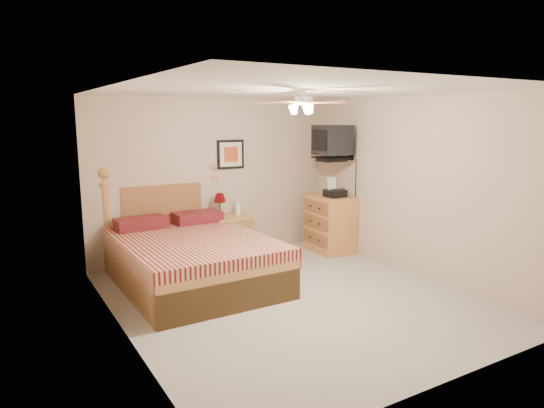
% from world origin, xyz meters
% --- Properties ---
extents(floor, '(4.50, 4.50, 0.00)m').
position_xyz_m(floor, '(0.00, 0.00, 0.00)').
color(floor, '#9D998E').
rests_on(floor, ground).
extents(ceiling, '(4.00, 4.50, 0.04)m').
position_xyz_m(ceiling, '(0.00, 0.00, 2.50)').
color(ceiling, white).
rests_on(ceiling, ground).
extents(wall_back, '(4.00, 0.04, 2.50)m').
position_xyz_m(wall_back, '(0.00, 2.25, 1.25)').
color(wall_back, tan).
rests_on(wall_back, ground).
extents(wall_front, '(4.00, 0.04, 2.50)m').
position_xyz_m(wall_front, '(0.00, -2.25, 1.25)').
color(wall_front, tan).
rests_on(wall_front, ground).
extents(wall_left, '(0.04, 4.50, 2.50)m').
position_xyz_m(wall_left, '(-2.00, 0.00, 1.25)').
color(wall_left, tan).
rests_on(wall_left, ground).
extents(wall_right, '(0.04, 4.50, 2.50)m').
position_xyz_m(wall_right, '(2.00, 0.00, 1.25)').
color(wall_right, tan).
rests_on(wall_right, ground).
extents(bed, '(1.83, 2.38, 1.53)m').
position_xyz_m(bed, '(-0.83, 1.12, 0.77)').
color(bed, tan).
rests_on(bed, ground).
extents(nightstand, '(0.65, 0.51, 0.67)m').
position_xyz_m(nightstand, '(0.14, 2.00, 0.33)').
color(nightstand, '#B2884D').
rests_on(nightstand, ground).
extents(table_lamp, '(0.22, 0.22, 0.38)m').
position_xyz_m(table_lamp, '(-0.02, 2.03, 0.86)').
color(table_lamp, '#500408').
rests_on(table_lamp, nightstand).
extents(lotion_bottle, '(0.12, 0.12, 0.25)m').
position_xyz_m(lotion_bottle, '(0.30, 2.06, 0.80)').
color(lotion_bottle, white).
rests_on(lotion_bottle, nightstand).
extents(framed_picture, '(0.46, 0.04, 0.46)m').
position_xyz_m(framed_picture, '(0.27, 2.23, 1.62)').
color(framed_picture, black).
rests_on(framed_picture, wall_back).
extents(dresser, '(0.59, 0.81, 0.93)m').
position_xyz_m(dresser, '(1.73, 1.53, 0.47)').
color(dresser, '#BF7C39').
rests_on(dresser, ground).
extents(fax_machine, '(0.30, 0.31, 0.31)m').
position_xyz_m(fax_machine, '(1.72, 1.39, 1.09)').
color(fax_machine, black).
rests_on(fax_machine, dresser).
extents(magazine_lower, '(0.30, 0.34, 0.03)m').
position_xyz_m(magazine_lower, '(1.71, 1.79, 0.95)').
color(magazine_lower, '#BDAB93').
rests_on(magazine_lower, dresser).
extents(magazine_upper, '(0.22, 0.29, 0.02)m').
position_xyz_m(magazine_upper, '(1.74, 1.78, 0.97)').
color(magazine_upper, tan).
rests_on(magazine_upper, magazine_lower).
extents(wall_tv, '(0.56, 0.46, 0.58)m').
position_xyz_m(wall_tv, '(1.75, 1.34, 1.81)').
color(wall_tv, black).
rests_on(wall_tv, wall_right).
extents(ceiling_fan, '(1.14, 1.14, 0.28)m').
position_xyz_m(ceiling_fan, '(0.00, -0.20, 2.36)').
color(ceiling_fan, white).
rests_on(ceiling_fan, ceiling).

